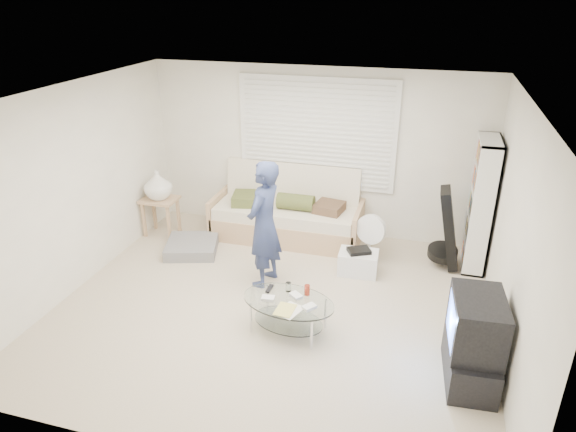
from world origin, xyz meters
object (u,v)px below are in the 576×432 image
(bookshelf, at_px, (480,205))
(tv_unit, at_px, (473,341))
(futon_sofa, at_px, (287,215))
(coffee_table, at_px, (289,306))

(bookshelf, distance_m, tv_unit, 2.43)
(futon_sofa, distance_m, coffee_table, 2.35)
(bookshelf, bearing_deg, coffee_table, -133.42)
(tv_unit, height_order, coffee_table, tv_unit)
(futon_sofa, bearing_deg, bookshelf, -2.75)
(coffee_table, bearing_deg, tv_unit, -8.02)
(coffee_table, bearing_deg, futon_sofa, 106.22)
(bookshelf, bearing_deg, tv_unit, -93.00)
(tv_unit, bearing_deg, futon_sofa, 135.25)
(tv_unit, relative_size, coffee_table, 0.81)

